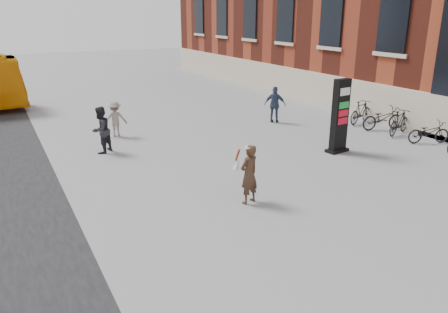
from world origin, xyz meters
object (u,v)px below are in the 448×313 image
woman (249,174)px  bike_6 (383,118)px  bike_4 (429,132)px  pedestrian_c (275,105)px  bike_5 (399,122)px  pedestrian_a (101,130)px  pedestrian_b (115,119)px  bike_7 (361,112)px  info_pylon (340,116)px

woman → bike_6: 10.03m
bike_4 → bike_6: bearing=21.8°
woman → bike_4: size_ratio=0.97×
woman → pedestrian_c: (5.81, 7.23, -0.00)m
bike_5 → bike_4: bearing=162.3°
pedestrian_a → pedestrian_c: (8.27, 0.86, -0.02)m
pedestrian_b → bike_6: pedestrian_b is taller
bike_5 → bike_7: bike_7 is taller
pedestrian_a → bike_5: (11.71, -3.39, -0.34)m
info_pylon → pedestrian_b: info_pylon is taller
bike_6 → bike_7: size_ratio=1.09×
bike_4 → bike_5: 1.46m
pedestrian_b → pedestrian_c: (7.22, -1.16, 0.11)m
info_pylon → pedestrian_c: info_pylon is taller
info_pylon → bike_5: size_ratio=1.54×
bike_4 → bike_6: size_ratio=0.87×
info_pylon → pedestrian_b: bearing=132.0°
pedestrian_a → bike_7: 11.78m
info_pylon → pedestrian_a: info_pylon is taller
bike_6 → bike_7: (0.00, 1.31, 0.02)m
info_pylon → pedestrian_a: 8.75m
bike_4 → pedestrian_a: bearing=89.3°
woman → pedestrian_c: pedestrian_c is taller
info_pylon → pedestrian_b: size_ratio=1.84×
info_pylon → bike_4: size_ratio=1.60×
info_pylon → bike_7: size_ratio=1.52×
pedestrian_b → bike_6: bearing=170.1°
woman → bike_5: size_ratio=0.94×
pedestrian_c → bike_4: 6.68m
info_pylon → woman: size_ratio=1.64×
bike_5 → bike_6: size_ratio=0.90×
woman → pedestrian_c: size_ratio=0.98×
pedestrian_c → info_pylon: bearing=126.3°
pedestrian_a → pedestrian_c: pedestrian_a is taller
pedestrian_a → bike_4: pedestrian_a is taller
bike_4 → pedestrian_c: bearing=52.8°
pedestrian_a → bike_4: bearing=117.7°
info_pylon → woman: (-5.30, -2.36, -0.51)m
pedestrian_a → pedestrian_b: 2.28m
pedestrian_a → bike_6: pedestrian_a is taller
pedestrian_a → bike_5: size_ratio=0.98×
pedestrian_a → bike_4: 12.69m
pedestrian_b → woman: bearing=112.6°
woman → bike_5: (9.25, 2.98, -0.32)m
pedestrian_c → bike_4: (3.44, -5.71, -0.40)m
pedestrian_b → bike_5: 11.95m
pedestrian_c → bike_6: size_ratio=0.87×
woman → bike_6: woman is taller
pedestrian_c → bike_7: (3.44, -2.03, -0.31)m
pedestrian_b → bike_4: bearing=160.2°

